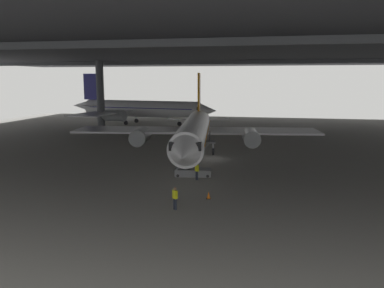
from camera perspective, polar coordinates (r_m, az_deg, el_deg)
name	(u,v)px	position (r m, az deg, el deg)	size (l,w,h in m)	color
ground_plane	(203,159)	(47.55, 1.67, -2.18)	(110.00, 110.00, 0.00)	gray
hangar_structure	(220,51)	(60.34, 4.03, 13.34)	(121.00, 99.00, 14.34)	#4C4F54
airplane_main	(194,131)	(47.74, 0.34, 1.84)	(31.94, 32.82, 10.44)	white
boarding_stairs	(194,169)	(39.17, 0.26, -3.62)	(4.14, 1.98, 4.44)	slate
crew_worker_near_nose	(175,197)	(29.10, -2.48, -7.68)	(0.48, 0.38, 1.72)	#232838
crew_worker_by_stairs	(197,170)	(37.51, 0.71, -3.78)	(0.43, 0.40, 1.72)	#232838
airplane_distant	(139,109)	(84.86, -7.72, 5.10)	(34.04, 33.15, 10.77)	white
traffic_cone_orange	(209,195)	(31.89, 2.42, -7.45)	(0.36, 0.36, 0.60)	black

